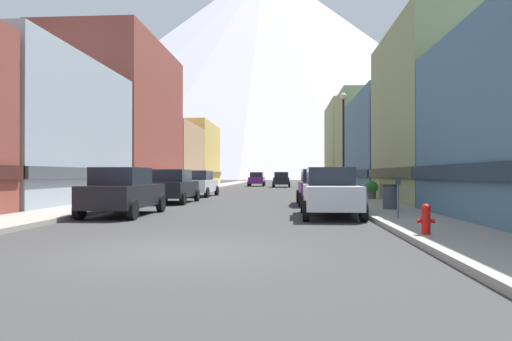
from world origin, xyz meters
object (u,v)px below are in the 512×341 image
at_px(car_driving_1, 281,179).
at_px(streetlamp_right, 343,130).
at_px(pedestrian_0, 157,185).
at_px(car_left_1, 173,186).
at_px(potted_plant_0, 372,189).
at_px(car_right_0, 330,192).
at_px(car_right_1, 318,187).
at_px(car_left_2, 199,183).
at_px(trash_bin_right, 390,197).
at_px(car_driving_0, 257,179).
at_px(fire_hydrant_near, 426,218).
at_px(car_left_0, 123,191).
at_px(parking_meter_near, 398,191).

distance_m(car_driving_1, streetlamp_right, 29.06).
bearing_deg(pedestrian_0, car_left_1, -65.88).
xyz_separation_m(potted_plant_0, streetlamp_right, (-1.65, -0.68, 3.26)).
relative_size(car_right_0, car_right_1, 1.00).
distance_m(car_left_1, potted_plant_0, 11.00).
distance_m(car_left_2, trash_bin_right, 16.09).
bearing_deg(potted_plant_0, car_left_2, 155.16).
height_order(car_driving_0, potted_plant_0, car_driving_0).
relative_size(trash_bin_right, pedestrian_0, 0.64).
xyz_separation_m(car_right_1, potted_plant_0, (3.20, 3.04, -0.18)).
bearing_deg(car_driving_1, fire_hydrant_near, -84.91).
bearing_deg(car_left_1, fire_hydrant_near, -54.94).
xyz_separation_m(car_left_0, parking_meter_near, (9.55, -1.84, 0.11)).
height_order(car_right_0, pedestrian_0, car_right_0).
distance_m(car_driving_1, trash_bin_right, 35.77).
xyz_separation_m(car_left_1, streetlamp_right, (9.15, 1.41, 3.09)).
distance_m(car_left_0, potted_plant_0, 14.40).
xyz_separation_m(car_left_2, trash_bin_right, (10.15, -12.48, -0.26)).
relative_size(car_left_2, car_right_0, 1.01).
height_order(car_left_1, car_right_1, same).
xyz_separation_m(car_left_0, fire_hydrant_near, (9.25, -5.75, -0.37)).
bearing_deg(car_left_2, car_left_0, -89.99).
distance_m(car_right_1, potted_plant_0, 4.42).
bearing_deg(parking_meter_near, car_right_1, 103.20).
height_order(parking_meter_near, trash_bin_right, parking_meter_near).
distance_m(car_right_1, car_driving_0, 35.58).
bearing_deg(potted_plant_0, car_left_1, -169.06).
relative_size(car_right_1, fire_hydrant_near, 6.27).
bearing_deg(streetlamp_right, car_left_2, 148.19).
distance_m(car_driving_0, potted_plant_0, 33.26).
relative_size(car_left_0, streetlamp_right, 0.75).
distance_m(car_left_1, fire_hydrant_near, 16.11).
height_order(pedestrian_0, streetlamp_right, streetlamp_right).
relative_size(car_left_1, parking_meter_near, 3.32).
bearing_deg(streetlamp_right, car_right_1, -123.22).
relative_size(potted_plant_0, pedestrian_0, 0.66).
distance_m(car_right_0, parking_meter_near, 2.73).
height_order(car_left_2, fire_hydrant_near, car_left_2).
xyz_separation_m(parking_meter_near, potted_plant_0, (1.25, 11.36, -0.29)).
xyz_separation_m(car_right_0, parking_meter_near, (1.95, -1.91, 0.11)).
distance_m(car_left_2, potted_plant_0, 11.91).
bearing_deg(parking_meter_near, streetlamp_right, 92.14).
bearing_deg(streetlamp_right, car_right_0, -100.02).
bearing_deg(car_left_0, pedestrian_0, 100.75).
bearing_deg(car_left_1, trash_bin_right, -27.99).
height_order(car_driving_1, trash_bin_right, car_driving_1).
bearing_deg(potted_plant_0, parking_meter_near, -96.28).
distance_m(car_driving_0, car_driving_1, 5.25).
distance_m(car_left_1, pedestrian_0, 5.99).
distance_m(car_left_2, car_right_1, 11.07).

